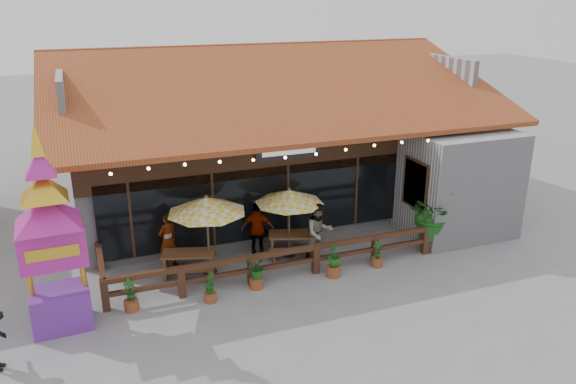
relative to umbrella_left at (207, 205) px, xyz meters
name	(u,v)px	position (x,y,z in m)	size (l,w,h in m)	color
ground	(324,263)	(3.46, -0.62, -2.16)	(100.00, 100.00, 0.00)	gray
restaurant_building	(264,143)	(3.72, 5.99, 0.05)	(15.50, 14.73, 6.09)	#B5B5BA
patio_railing	(257,260)	(1.21, -0.89, -1.54)	(10.00, 2.60, 0.92)	#482819
umbrella_left	(207,205)	(0.00, 0.00, 0.00)	(2.61, 2.61, 2.47)	brown
umbrella_right	(289,197)	(2.63, 0.24, -0.16)	(2.71, 2.71, 2.29)	brown
picnic_table_left	(189,260)	(-0.59, 0.08, -1.66)	(1.83, 1.69, 0.73)	brown
picnic_table_right	(294,240)	(2.78, 0.24, -1.65)	(1.89, 1.75, 0.75)	brown
thai_sign_tower	(47,217)	(-4.09, -1.51, 0.81)	(2.17, 2.17, 5.61)	#652894
tropical_plant	(430,216)	(7.06, -0.86, -1.01)	(1.90, 1.92, 2.01)	brown
diner_a	(168,240)	(-1.05, 0.84, -1.28)	(0.64, 0.42, 1.76)	#3C2113
diner_b	(319,232)	(3.39, -0.35, -1.22)	(0.91, 0.71, 1.87)	#3C2113
diner_c	(258,229)	(1.74, 0.70, -1.28)	(1.03, 0.43, 1.75)	#3C2113
planter_a	(131,297)	(-2.42, -1.35, -1.77)	(0.37, 0.37, 0.91)	brown
planter_b	(210,289)	(-0.37, -1.64, -1.78)	(0.34, 0.37, 0.84)	brown
planter_c	(256,271)	(1.02, -1.37, -1.63)	(0.62, 0.56, 0.94)	brown
planter_d	(334,261)	(3.36, -1.51, -1.66)	(0.55, 0.55, 1.04)	brown
planter_e	(377,256)	(4.88, -1.40, -1.80)	(0.34, 0.36, 0.84)	brown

